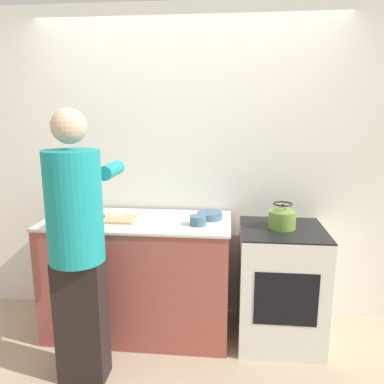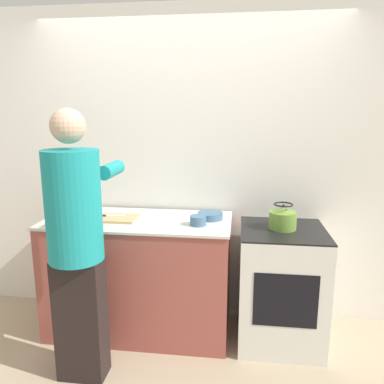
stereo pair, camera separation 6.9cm
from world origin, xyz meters
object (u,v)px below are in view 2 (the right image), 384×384
Objects in this scene: oven at (280,285)px; person at (77,239)px; knife at (109,216)px; canister_jar at (67,206)px; cutting_board at (113,218)px; kettle at (283,218)px; bowl_prep at (198,221)px.

person reaches higher than oven.
knife is 0.37m from canister_jar.
person is 0.57m from cutting_board.
kettle is at bearing -10.55° from knife.
oven is at bearing 0.65° from cutting_board.
oven is at bearing 23.35° from person.
cutting_board is 0.05m from knife.
knife reaches higher than oven.
oven is at bearing -11.02° from knife.
knife is at bearing 172.68° from bowl_prep.
canister_jar reaches higher than cutting_board.
oven is at bearing -2.01° from canister_jar.
bowl_prep reaches higher than knife.
oven is 0.53m from kettle.
canister_jar is (-0.36, 0.64, 0.04)m from person.
bowl_prep is at bearing -7.67° from canister_jar.
kettle is at bearing 126.11° from oven.
canister_jar is (-1.71, 0.06, 0.56)m from oven.
kettle is at bearing -1.66° from canister_jar.
kettle is 0.63m from bowl_prep.
person is at bearing -100.82° from knife.
canister_jar is (-0.40, 0.07, 0.06)m from cutting_board.
oven is 1.80m from canister_jar.
canister_jar is at bearing 169.48° from cutting_board.
bowl_prep is 0.77× the size of canister_jar.
bowl_prep is (-0.62, -0.10, -0.01)m from kettle.
person is 0.87m from bowl_prep.
cutting_board is 1.30m from kettle.
canister_jar is at bearing 177.99° from oven.
kettle is (1.34, 0.59, 0.02)m from person.
kettle is 1.29× the size of canister_jar.
cutting_board is 1.62× the size of knife.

